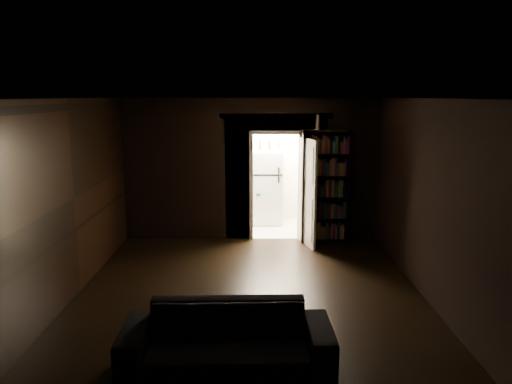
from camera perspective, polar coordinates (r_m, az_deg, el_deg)
The scene contains 9 objects.
ground at distance 7.52m, azimuth -0.75°, elevation -11.20°, with size 5.50×5.50×0.00m, color black.
room_walls at distance 8.12m, azimuth -0.79°, elevation 2.78°, with size 5.02×5.61×2.84m.
kitchen_alcove at distance 10.97m, azimuth 2.02°, elevation 2.41°, with size 2.20×1.80×2.60m.
sofa at distance 5.44m, azimuth -3.32°, elevation -15.38°, with size 2.21×0.96×0.85m, color black.
bookshelf at distance 9.77m, azimuth 7.85°, elevation 0.61°, with size 0.90×0.32×2.20m, color black.
refrigerator at distance 11.18m, azimuth 1.07°, elevation 0.58°, with size 0.74×0.68×1.65m, color white.
door at distance 9.51m, azimuth 5.86°, elevation -0.08°, with size 0.85×0.05×2.05m, color white.
figurine at distance 9.62m, azimuth 7.04°, elevation 7.92°, with size 0.09×0.09×0.28m, color white.
bottles at distance 11.07m, azimuth 1.54°, elevation 5.50°, with size 0.66×0.08×0.27m, color black.
Camera 1 is at (0.07, -6.97, 2.83)m, focal length 35.00 mm.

